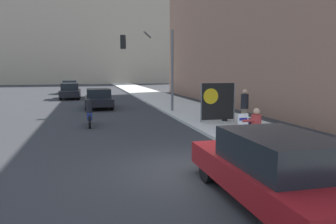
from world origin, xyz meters
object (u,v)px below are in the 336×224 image
(traffic_light_pole, at_px, (152,56))
(parked_car_curbside, at_px, (274,169))
(car_on_road_nearest, at_px, (99,98))
(car_on_road_distant, at_px, (70,87))
(car_on_road_midblock, at_px, (70,91))
(seated_protester, at_px, (257,125))
(jogger_on_sidewalk, at_px, (244,108))
(pedestrian_behind, at_px, (225,103))
(motorcycle_on_road, at_px, (89,114))
(protest_banner, at_px, (218,101))

(traffic_light_pole, distance_m, parked_car_curbside, 14.91)
(car_on_road_nearest, bearing_deg, car_on_road_distant, 99.50)
(car_on_road_midblock, height_order, car_on_road_distant, car_on_road_distant)
(seated_protester, height_order, jogger_on_sidewalk, jogger_on_sidewalk)
(pedestrian_behind, xyz_separation_m, parked_car_curbside, (-3.09, -9.52, -0.34))
(traffic_light_pole, bearing_deg, jogger_on_sidewalk, -67.89)
(traffic_light_pole, bearing_deg, car_on_road_midblock, 114.80)
(seated_protester, distance_m, parked_car_curbside, 4.78)
(traffic_light_pole, bearing_deg, seated_protester, -81.27)
(pedestrian_behind, distance_m, car_on_road_distant, 26.34)
(motorcycle_on_road, bearing_deg, car_on_road_nearest, 84.93)
(seated_protester, xyz_separation_m, car_on_road_midblock, (-7.16, 22.36, -0.06))
(protest_banner, relative_size, car_on_road_midblock, 0.44)
(jogger_on_sidewalk, relative_size, car_on_road_midblock, 0.39)
(parked_car_curbside, bearing_deg, car_on_road_distant, 99.15)
(jogger_on_sidewalk, distance_m, car_on_road_midblock, 20.77)
(car_on_road_distant, distance_m, motorcycle_on_road, 24.14)
(jogger_on_sidewalk, bearing_deg, motorcycle_on_road, -46.03)
(car_on_road_nearest, distance_m, car_on_road_distant, 16.64)
(seated_protester, height_order, parked_car_curbside, parked_car_curbside)
(jogger_on_sidewalk, distance_m, motorcycle_on_road, 7.23)
(motorcycle_on_road, bearing_deg, parked_car_curbside, -71.46)
(jogger_on_sidewalk, xyz_separation_m, car_on_road_nearest, (-6.04, 10.29, -0.29))
(jogger_on_sidewalk, distance_m, parked_car_curbside, 8.36)
(seated_protester, xyz_separation_m, car_on_road_distant, (-7.55, 30.07, -0.04))
(parked_car_curbside, xyz_separation_m, car_on_road_nearest, (-2.80, 17.99, -0.02))
(pedestrian_behind, height_order, car_on_road_nearest, pedestrian_behind)
(seated_protester, relative_size, parked_car_curbside, 0.26)
(jogger_on_sidewalk, bearing_deg, car_on_road_midblock, -90.58)
(pedestrian_behind, distance_m, car_on_road_nearest, 10.32)
(car_on_road_nearest, bearing_deg, jogger_on_sidewalk, -59.61)
(protest_banner, relative_size, car_on_road_distant, 0.42)
(seated_protester, height_order, motorcycle_on_road, seated_protester)
(car_on_road_midblock, height_order, motorcycle_on_road, car_on_road_midblock)
(parked_car_curbside, relative_size, car_on_road_distant, 1.04)
(jogger_on_sidewalk, relative_size, pedestrian_behind, 0.93)
(pedestrian_behind, height_order, car_on_road_distant, pedestrian_behind)
(jogger_on_sidewalk, height_order, car_on_road_midblock, jogger_on_sidewalk)
(seated_protester, height_order, car_on_road_midblock, car_on_road_midblock)
(protest_banner, bearing_deg, pedestrian_behind, 21.29)
(parked_car_curbside, xyz_separation_m, car_on_road_distant, (-5.54, 34.40, 0.05))
(seated_protester, bearing_deg, car_on_road_distant, 89.54)
(pedestrian_behind, xyz_separation_m, traffic_light_pole, (-2.67, 5.11, 2.49))
(car_on_road_midblock, bearing_deg, car_on_road_nearest, -74.86)
(protest_banner, bearing_deg, parked_car_curbside, -105.74)
(protest_banner, distance_m, car_on_road_midblock, 19.02)
(parked_car_curbside, relative_size, motorcycle_on_road, 2.31)
(car_on_road_midblock, bearing_deg, motorcycle_on_road, -84.13)
(traffic_light_pole, bearing_deg, car_on_road_distant, 106.79)
(pedestrian_behind, xyz_separation_m, car_on_road_nearest, (-5.89, 8.47, -0.36))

